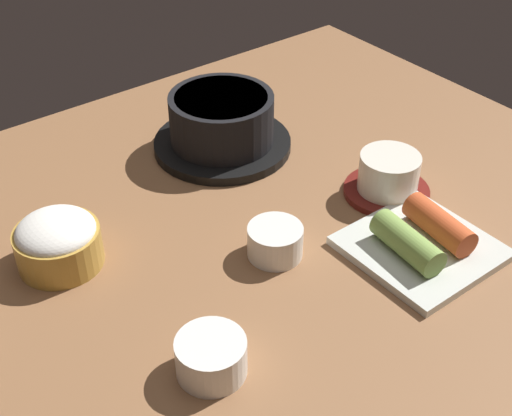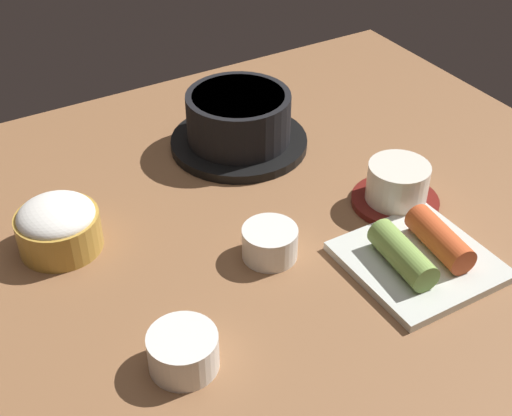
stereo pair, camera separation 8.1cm
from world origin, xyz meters
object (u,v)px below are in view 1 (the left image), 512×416
at_px(stone_pot, 222,124).
at_px(tea_cup_with_saucer, 388,177).
at_px(rice_bowl, 58,241).
at_px(side_bowl_near, 211,356).
at_px(kimchi_plate, 422,241).
at_px(banchan_cup_center, 275,241).

height_order(stone_pot, tea_cup_with_saucer, stone_pot).
bearing_deg(rice_bowl, side_bowl_near, -78.93).
bearing_deg(tea_cup_with_saucer, stone_pot, 115.02).
bearing_deg(kimchi_plate, side_bowl_near, 179.53).
bearing_deg(kimchi_plate, rice_bowl, 145.09).
distance_m(rice_bowl, tea_cup_with_saucer, 0.40).
distance_m(banchan_cup_center, kimchi_plate, 0.16).
xyz_separation_m(banchan_cup_center, side_bowl_near, (-0.15, -0.09, 0.00)).
height_order(rice_bowl, tea_cup_with_saucer, rice_bowl).
bearing_deg(banchan_cup_center, side_bowl_near, -148.12).
relative_size(stone_pot, banchan_cup_center, 3.02).
height_order(stone_pot, banchan_cup_center, stone_pot).
bearing_deg(tea_cup_with_saucer, kimchi_plate, -116.39).
relative_size(rice_bowl, kimchi_plate, 0.63).
relative_size(banchan_cup_center, kimchi_plate, 0.42).
xyz_separation_m(stone_pot, banchan_cup_center, (-0.08, -0.22, -0.02)).
distance_m(tea_cup_with_saucer, banchan_cup_center, 0.18).
distance_m(stone_pot, rice_bowl, 0.29).
relative_size(stone_pot, kimchi_plate, 1.25).
bearing_deg(stone_pot, kimchi_plate, -81.09).
xyz_separation_m(stone_pot, rice_bowl, (-0.28, -0.09, -0.01)).
relative_size(stone_pot, side_bowl_near, 2.81).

